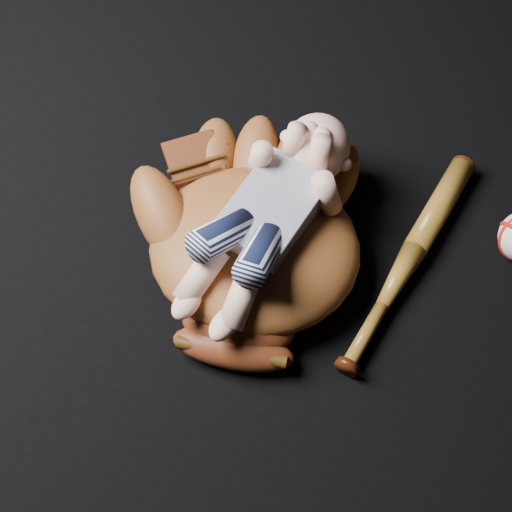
% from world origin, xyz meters
% --- Properties ---
extents(baseball_glove, '(0.52, 0.56, 0.15)m').
position_xyz_m(baseball_glove, '(-0.00, -0.01, 0.07)').
color(baseball_glove, brown).
rests_on(baseball_glove, ground).
extents(newborn_baby, '(0.22, 0.42, 0.16)m').
position_xyz_m(newborn_baby, '(0.01, -0.01, 0.14)').
color(newborn_baby, '#EFB19A').
rests_on(newborn_baby, baseball_glove).
extents(baseball_bat, '(0.08, 0.45, 0.04)m').
position_xyz_m(baseball_bat, '(0.22, 0.09, 0.02)').
color(baseball_bat, brown).
rests_on(baseball_bat, ground).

